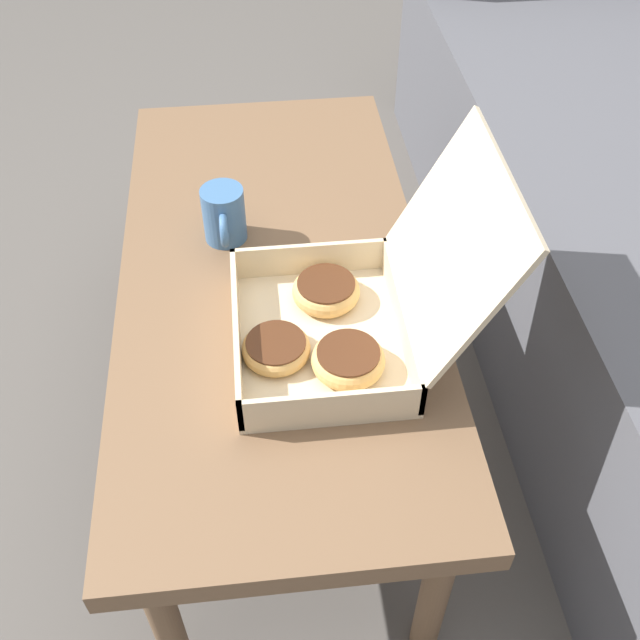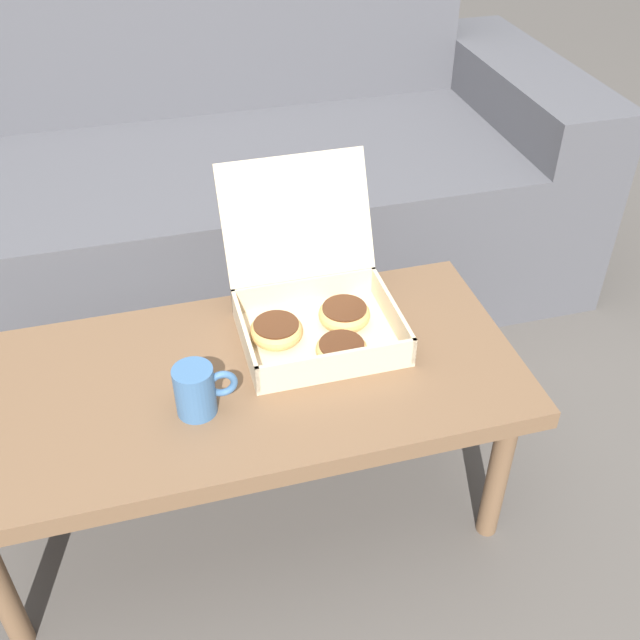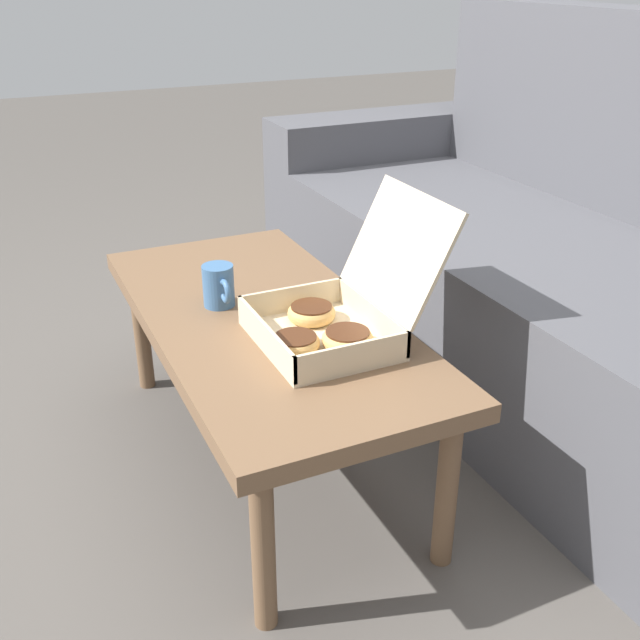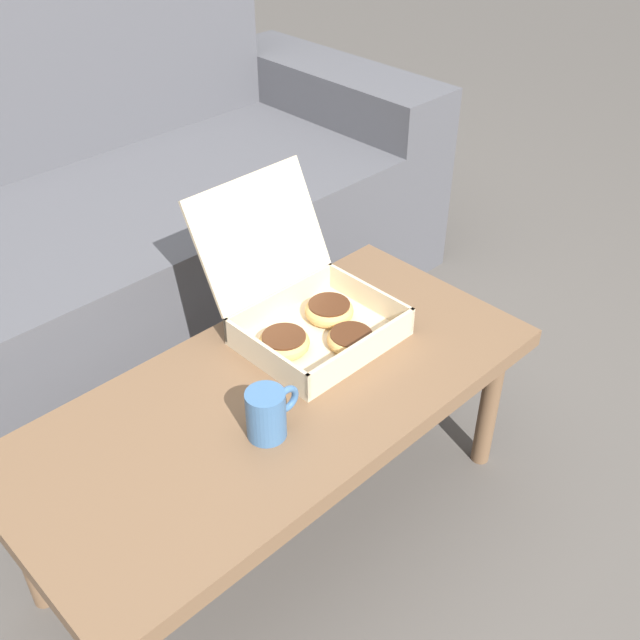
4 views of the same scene
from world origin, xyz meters
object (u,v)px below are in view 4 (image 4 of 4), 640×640
at_px(coffee_table, 277,407).
at_px(coffee_mug, 268,413).
at_px(couch, 52,246).
at_px(pastry_box, 308,311).

xyz_separation_m(coffee_table, coffee_mug, (-0.09, -0.08, 0.09)).
distance_m(couch, coffee_mug, 1.01).
xyz_separation_m(coffee_table, pastry_box, (0.17, 0.09, 0.10)).
distance_m(couch, pastry_box, 0.85).
relative_size(couch, coffee_mug, 19.93).
distance_m(coffee_table, pastry_box, 0.22).
height_order(coffee_table, coffee_mug, coffee_mug).
bearing_deg(pastry_box, coffee_mug, -146.90).
xyz_separation_m(couch, coffee_table, (0.00, -0.92, 0.02)).
bearing_deg(coffee_table, coffee_mug, -138.89).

